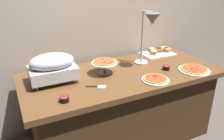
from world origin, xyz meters
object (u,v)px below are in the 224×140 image
at_px(pizza_plate_center, 194,70).
at_px(sauce_cup_far, 166,68).
at_px(pizza_plate_raised_stand, 105,63).
at_px(heat_lamp, 150,25).
at_px(sauce_cup_near, 64,99).
at_px(chafing_dish, 52,66).
at_px(pizza_plate_front, 156,79).
at_px(serving_spatula, 97,87).
at_px(sandwich_platter, 159,52).

bearing_deg(pizza_plate_center, sauce_cup_far, 147.55).
bearing_deg(pizza_plate_raised_stand, heat_lamp, -3.88).
distance_m(sauce_cup_near, sauce_cup_far, 1.07).
distance_m(chafing_dish, pizza_plate_front, 0.91).
bearing_deg(sauce_cup_far, chafing_dish, 168.28).
bearing_deg(sauce_cup_near, heat_lamp, 17.78).
xyz_separation_m(heat_lamp, pizza_plate_raised_stand, (-0.46, 0.03, -0.33)).
distance_m(sauce_cup_near, serving_spatula, 0.33).
xyz_separation_m(pizza_plate_front, sauce_cup_near, (-0.82, 0.00, 0.01)).
relative_size(pizza_plate_front, sauce_cup_far, 3.52).
height_order(pizza_plate_raised_stand, sauce_cup_near, pizza_plate_raised_stand).
bearing_deg(sandwich_platter, pizza_plate_front, -128.88).
xyz_separation_m(pizza_plate_center, pizza_plate_raised_stand, (-0.81, 0.33, 0.09)).
bearing_deg(heat_lamp, pizza_plate_front, -111.87).
height_order(heat_lamp, sauce_cup_near, heat_lamp).
distance_m(pizza_plate_front, pizza_plate_raised_stand, 0.49).
bearing_deg(sauce_cup_near, pizza_plate_raised_stand, 34.83).
relative_size(pizza_plate_front, serving_spatula, 1.48).
relative_size(sandwich_platter, sauce_cup_near, 5.19).
relative_size(sauce_cup_near, serving_spatula, 0.43).
bearing_deg(pizza_plate_front, chafing_dish, 155.22).
xyz_separation_m(pizza_plate_center, sauce_cup_near, (-1.29, -0.01, 0.01)).
xyz_separation_m(chafing_dish, sauce_cup_near, (-0.01, -0.37, -0.12)).
relative_size(pizza_plate_front, pizza_plate_raised_stand, 1.01).
bearing_deg(heat_lamp, sauce_cup_far, -51.85).
xyz_separation_m(sandwich_platter, sauce_cup_near, (-1.30, -0.58, -0.00)).
height_order(chafing_dish, pizza_plate_raised_stand, chafing_dish).
bearing_deg(pizza_plate_center, serving_spatula, 174.06).
xyz_separation_m(sandwich_platter, sauce_cup_far, (-0.23, -0.43, -0.00)).
xyz_separation_m(chafing_dish, sandwich_platter, (1.29, 0.21, -0.12)).
bearing_deg(heat_lamp, pizza_plate_raised_stand, 176.12).
height_order(pizza_plate_front, sauce_cup_near, sauce_cup_near).
bearing_deg(sauce_cup_far, sandwich_platter, 61.76).
bearing_deg(sauce_cup_far, pizza_plate_raised_stand, 162.59).
bearing_deg(pizza_plate_front, pizza_plate_center, 1.51).
xyz_separation_m(chafing_dish, pizza_plate_center, (1.28, -0.36, -0.13)).
bearing_deg(heat_lamp, pizza_plate_center, -40.53).
height_order(sandwich_platter, serving_spatula, sandwich_platter).
xyz_separation_m(heat_lamp, pizza_plate_center, (0.35, -0.30, -0.42)).
distance_m(pizza_plate_raised_stand, sauce_cup_near, 0.59).
height_order(pizza_plate_front, sandwich_platter, sandwich_platter).
distance_m(chafing_dish, heat_lamp, 0.98).
bearing_deg(pizza_plate_raised_stand, pizza_plate_center, -21.99).
xyz_separation_m(heat_lamp, sauce_cup_far, (0.12, -0.15, -0.41)).
bearing_deg(sandwich_platter, sauce_cup_far, -118.24).
distance_m(sandwich_platter, sauce_cup_far, 0.49).
height_order(chafing_dish, sandwich_platter, chafing_dish).
bearing_deg(pizza_plate_center, pizza_plate_front, -178.49).
xyz_separation_m(chafing_dish, sauce_cup_far, (1.06, -0.22, -0.12)).
relative_size(chafing_dish, sauce_cup_near, 5.57).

